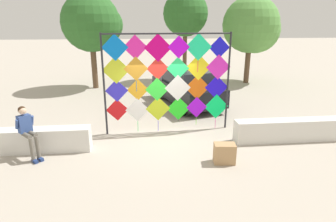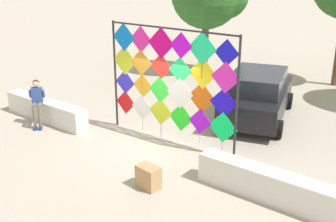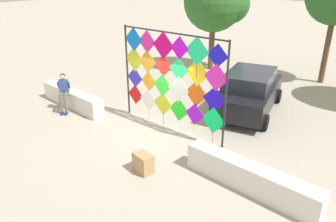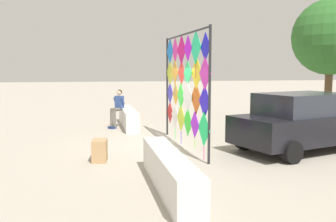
{
  "view_description": "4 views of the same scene",
  "coord_description": "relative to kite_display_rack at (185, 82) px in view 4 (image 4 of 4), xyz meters",
  "views": [
    {
      "loc": [
        -0.78,
        -9.02,
        3.92
      ],
      "look_at": [
        0.2,
        0.4,
        0.91
      ],
      "focal_mm": 30.09,
      "sensor_mm": 36.0,
      "label": 1
    },
    {
      "loc": [
        7.76,
        -9.0,
        5.51
      ],
      "look_at": [
        0.79,
        -0.02,
        1.35
      ],
      "focal_mm": 45.32,
      "sensor_mm": 36.0,
      "label": 2
    },
    {
      "loc": [
        7.62,
        -7.28,
        5.42
      ],
      "look_at": [
        0.25,
        0.66,
        0.75
      ],
      "focal_mm": 34.7,
      "sensor_mm": 36.0,
      "label": 3
    },
    {
      "loc": [
        11.64,
        -2.04,
        2.48
      ],
      "look_at": [
        0.81,
        0.17,
        1.23
      ],
      "focal_mm": 40.05,
      "sensor_mm": 36.0,
      "label": 4
    }
  ],
  "objects": [
    {
      "name": "kite_display_rack",
      "position": [
        0.0,
        0.0,
        0.0
      ],
      "size": [
        4.6,
        0.27,
        3.6
      ],
      "color": "#232328",
      "rests_on": "ground"
    },
    {
      "name": "ground",
      "position": [
        -0.26,
        -0.82,
        -2.07
      ],
      "size": [
        120.0,
        120.0,
        0.0
      ],
      "primitive_type": "plane",
      "color": "#ADA393"
    },
    {
      "name": "plaza_ledge_left",
      "position": [
        -4.57,
        -1.34,
        -1.69
      ],
      "size": [
        3.83,
        0.54,
        0.76
      ],
      "primitive_type": "cube",
      "color": "silver",
      "rests_on": "ground"
    },
    {
      "name": "tree_palm_like",
      "position": [
        -3.65,
        7.75,
        1.8
      ],
      "size": [
        3.51,
        3.39,
        5.57
      ],
      "color": "brown",
      "rests_on": "ground"
    },
    {
      "name": "seated_vendor",
      "position": [
        -4.34,
        -1.81,
        -1.12
      ],
      "size": [
        0.75,
        0.75,
        1.6
      ],
      "color": "#666056",
      "rests_on": "ground"
    },
    {
      "name": "parked_car",
      "position": [
        1.25,
        3.4,
        -1.18
      ],
      "size": [
        3.16,
        4.88,
        1.75
      ],
      "color": "black",
      "rests_on": "ground"
    },
    {
      "name": "cardboard_box_large",
      "position": [
        1.34,
        -2.68,
        -1.78
      ],
      "size": [
        0.65,
        0.45,
        0.59
      ],
      "primitive_type": "cube",
      "rotation": [
        0.0,
        0.0,
        -0.12
      ],
      "color": "tan",
      "rests_on": "ground"
    },
    {
      "name": "plaza_ledge_right",
      "position": [
        4.04,
        -1.34,
        -1.69
      ],
      "size": [
        3.83,
        0.54,
        0.76
      ],
      "primitive_type": "cube",
      "color": "silver",
      "rests_on": "ground"
    }
  ]
}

